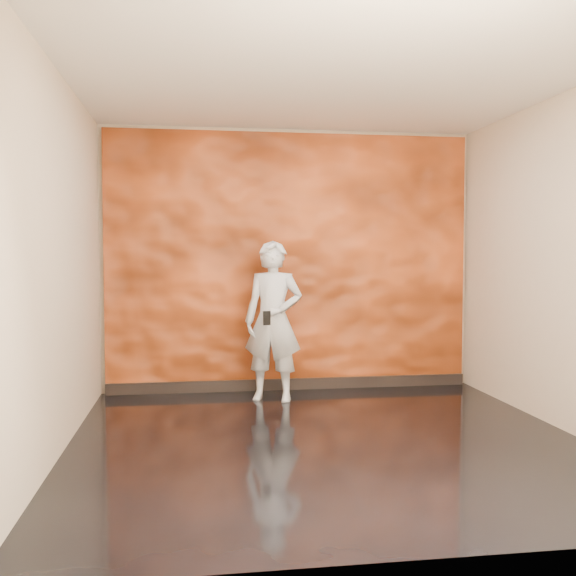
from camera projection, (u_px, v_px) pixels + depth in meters
name	position (u px, v px, depth m)	size (l,w,h in m)	color
room	(328.00, 262.00, 4.96)	(4.02, 4.02, 2.81)	black
feature_wall	(290.00, 262.00, 6.90)	(3.90, 0.06, 2.75)	orange
baseboard	(291.00, 384.00, 6.93)	(3.90, 0.04, 0.12)	black
man	(273.00, 321.00, 6.40)	(0.58, 0.38, 1.60)	#9BA0AB
phone	(267.00, 318.00, 6.15)	(0.07, 0.01, 0.14)	black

